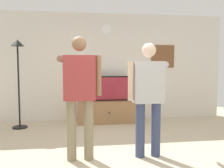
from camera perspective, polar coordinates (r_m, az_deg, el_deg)
name	(u,v)px	position (r m, az deg, el deg)	size (l,w,h in m)	color
ground_plane	(121,168)	(3.37, 2.26, -19.78)	(8.40, 8.40, 0.00)	beige
back_wall	(101,67)	(6.00, -2.65, 4.13)	(6.40, 0.10, 2.70)	silver
tv_stand	(108,112)	(5.77, -1.01, -6.74)	(1.46, 0.56, 0.52)	#997047
television	(108,88)	(5.73, -1.07, -1.09)	(1.10, 0.07, 0.61)	black
wall_clock	(106,29)	(6.02, -1.37, 13.19)	(0.24, 0.24, 0.03)	white
framed_picture	(163,56)	(6.30, 12.26, 6.59)	(0.61, 0.04, 0.59)	brown
floor_lamp	(18,65)	(5.52, -21.96, 4.27)	(0.32, 0.32, 1.95)	black
person_standing_nearer_lamp	(80,90)	(3.41, -7.92, -1.44)	(0.63, 0.78, 1.80)	gray
person_standing_nearer_couch	(148,93)	(3.56, 8.84, -2.07)	(0.63, 0.78, 1.72)	#384266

